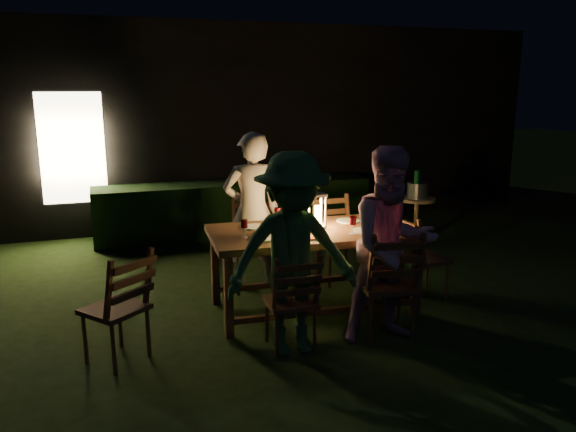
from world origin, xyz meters
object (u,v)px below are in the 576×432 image
object	(u,v)px
chair_far_right	(338,255)
person_opp_left	(293,255)
chair_spare	(118,327)
ice_bucket	(418,190)
dining_table	(314,237)
bottle_table	(289,217)
chair_near_right	(387,303)
chair_near_left	(291,318)
chair_end	(423,272)
chair_far_left	(254,262)
person_house_side	(252,211)
lantern	(317,212)
bottle_bucket_a	(416,188)
bottle_bucket_b	(419,186)
side_table	(417,204)
person_opp_right	(392,246)

from	to	relation	value
chair_far_right	person_opp_left	size ratio (longest dim) A/B	0.59
chair_spare	ice_bucket	size ratio (longest dim) A/B	3.34
dining_table	bottle_table	bearing A→B (deg)	-180.00
chair_near_right	ice_bucket	bearing A→B (deg)	64.05
chair_spare	dining_table	bearing A→B (deg)	-23.72
chair_near_left	ice_bucket	bearing A→B (deg)	43.77
chair_near_left	chair_end	distance (m)	1.85
chair_near_left	chair_spare	xyz separation A→B (m)	(-1.43, 0.23, 0.02)
chair_far_left	ice_bucket	distance (m)	2.87
chair_near_left	chair_far_left	size ratio (longest dim) A/B	0.90
person_opp_left	bottle_table	world-z (taller)	person_opp_left
chair_end	person_house_side	size ratio (longest dim) A/B	0.55
chair_far_left	person_house_side	distance (m)	0.57
dining_table	person_opp_left	size ratio (longest dim) A/B	1.21
person_house_side	lantern	size ratio (longest dim) A/B	5.03
ice_bucket	bottle_bucket_a	xyz separation A→B (m)	(-0.05, -0.04, 0.05)
chair_end	bottle_bucket_b	xyz separation A→B (m)	(1.07, 1.87, 0.56)
side_table	chair_near_left	bearing A→B (deg)	-137.53
dining_table	chair_far_left	distance (m)	1.00
bottle_table	side_table	world-z (taller)	bottle_table
chair_far_left	bottle_bucket_a	size ratio (longest dim) A/B	3.21
dining_table	person_house_side	world-z (taller)	person_house_side
chair_far_left	chair_spare	world-z (taller)	chair_far_left
chair_near_right	bottle_table	world-z (taller)	bottle_table
person_house_side	bottle_bucket_b	size ratio (longest dim) A/B	5.50
dining_table	chair_end	size ratio (longest dim) A/B	2.17
person_opp_right	lantern	distance (m)	0.97
chair_near_left	person_house_side	xyz separation A→B (m)	(0.09, 1.59, 0.60)
chair_near_right	chair_far_right	xyz separation A→B (m)	(0.19, 1.54, -0.01)
person_house_side	bottle_bucket_a	distance (m)	2.75
lantern	side_table	world-z (taller)	lantern
chair_far_left	bottle_bucket_a	distance (m)	2.82
chair_near_right	chair_far_right	distance (m)	1.55
chair_far_left	bottle_table	bearing A→B (deg)	112.01
bottle_bucket_b	chair_far_left	bearing A→B (deg)	-159.50
lantern	bottle_bucket_a	xyz separation A→B (m)	(2.15, 1.68, -0.16)
bottle_table	chair_far_left	bearing A→B (deg)	101.19
person_opp_left	lantern	size ratio (longest dim) A/B	4.93
person_house_side	ice_bucket	bearing A→B (deg)	-157.69
dining_table	bottle_bucket_a	distance (m)	2.80
chair_near_right	chair_far_left	world-z (taller)	chair_near_right
bottle_bucket_a	lantern	bearing A→B (deg)	-141.98
chair_near_right	side_table	bearing A→B (deg)	64.05
chair_end	bottle_table	world-z (taller)	bottle_table
chair_near_left	person_opp_left	xyz separation A→B (m)	(-0.00, -0.05, 0.58)
person_house_side	chair_far_right	bearing A→B (deg)	177.19
chair_end	ice_bucket	world-z (taller)	chair_end
chair_far_left	person_opp_left	size ratio (longest dim) A/B	0.60
chair_near_right	bottle_bucket_b	distance (m)	3.26
ice_bucket	person_house_side	bearing A→B (deg)	-160.84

